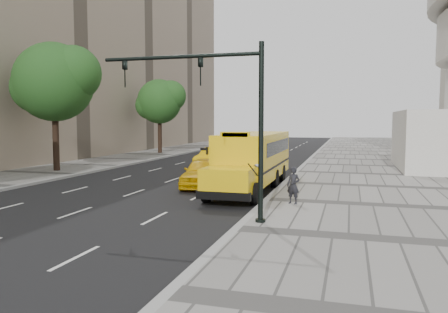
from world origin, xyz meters
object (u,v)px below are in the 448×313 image
(school_bus, at_px, (254,156))
(traffic_signal, at_px, (222,110))
(pedestrian, at_px, (293,185))
(tree_c, at_px, (160,101))
(taxi_near, at_px, (204,172))
(taxi_far, at_px, (214,158))
(tree_b, at_px, (55,81))

(school_bus, distance_m, traffic_signal, 8.94)
(school_bus, distance_m, pedestrian, 5.71)
(pedestrian, distance_m, traffic_signal, 5.28)
(tree_c, relative_size, taxi_near, 1.69)
(taxi_near, distance_m, taxi_far, 10.02)
(taxi_far, height_order, traffic_signal, traffic_signal)
(tree_c, distance_m, taxi_far, 15.79)
(tree_b, relative_size, taxi_far, 1.92)
(tree_b, bearing_deg, tree_c, 90.04)
(tree_b, height_order, school_bus, tree_b)
(tree_b, bearing_deg, taxi_near, -16.04)
(school_bus, bearing_deg, pedestrian, -60.48)
(traffic_signal, bearing_deg, tree_c, 118.20)
(pedestrian, bearing_deg, taxi_near, 162.55)
(taxi_near, bearing_deg, school_bus, 6.34)
(pedestrian, bearing_deg, traffic_signal, -99.02)
(taxi_far, height_order, pedestrian, pedestrian)
(taxi_near, xyz_separation_m, pedestrian, (5.51, -4.31, 0.12))
(tree_c, distance_m, taxi_near, 24.88)
(tree_c, bearing_deg, taxi_far, -49.60)
(taxi_near, relative_size, pedestrian, 3.03)
(taxi_near, distance_m, pedestrian, 6.99)
(school_bus, height_order, taxi_far, school_bus)
(tree_b, bearing_deg, school_bus, -10.98)
(school_bus, relative_size, taxi_far, 2.43)
(pedestrian, height_order, traffic_signal, traffic_signal)
(tree_b, bearing_deg, taxi_far, 32.62)
(taxi_far, bearing_deg, pedestrian, -56.47)
(tree_c, distance_m, pedestrian, 31.34)
(traffic_signal, bearing_deg, taxi_far, 108.43)
(taxi_near, height_order, pedestrian, pedestrian)
(taxi_near, relative_size, traffic_signal, 0.75)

